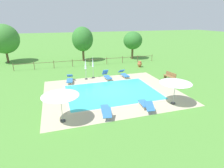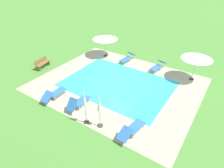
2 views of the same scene
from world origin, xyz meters
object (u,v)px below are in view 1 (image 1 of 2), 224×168
Objects in this scene: wooden_bench_lawn_side at (170,76)px; tree_far_west at (83,39)px; patio_umbrella_open_foreground at (176,81)px; sun_lounger_north_near_steps at (107,76)px; sun_lounger_north_far at (124,74)px; tree_centre at (4,39)px; tree_west_mid at (133,41)px; sun_lounger_north_end at (106,110)px; sun_lounger_south_near_corner at (70,79)px; sun_lounger_north_mid at (146,104)px; patio_umbrella_closed_row_west at (93,65)px; terracotta_urn_near_fence at (140,64)px; patio_umbrella_closed_row_mid_west at (86,66)px; patio_umbrella_open_by_bench at (60,93)px.

wooden_bench_lawn_side is 14.93m from tree_far_west.
sun_lounger_north_near_steps is at bearing 113.27° from patio_umbrella_open_foreground.
patio_umbrella_open_foreground is (1.20, -7.87, 1.57)m from sun_lounger_north_far.
tree_far_west is 11.55m from tree_centre.
sun_lounger_north_near_steps is 6.98m from wooden_bench_lawn_side.
patio_umbrella_open_foreground is 17.53m from tree_west_mid.
sun_lounger_north_end is at bearing -148.89° from wooden_bench_lawn_side.
sun_lounger_north_end is 18.22m from tree_far_west.
tree_centre is at bearing 123.56° from sun_lounger_south_near_corner.
sun_lounger_north_far is (1.30, 7.97, -0.01)m from sun_lounger_north_mid.
patio_umbrella_open_foreground is at bearing -66.73° from sun_lounger_north_near_steps.
tree_west_mid is at bearing 44.94° from patio_umbrella_closed_row_west.
patio_umbrella_open_foreground is 1.58× the size of wooden_bench_lawn_side.
tree_west_mid is at bearing 77.31° from patio_umbrella_open_foreground.
sun_lounger_south_near_corner is at bearing 166.54° from wooden_bench_lawn_side.
patio_umbrella_closed_row_west is at bearing -92.44° from tree_far_west.
sun_lounger_north_end is 8.10m from sun_lounger_south_near_corner.
patio_umbrella_closed_row_west is (-1.37, 0.88, 1.17)m from sun_lounger_north_near_steps.
wooden_bench_lawn_side is 1.87× the size of terracotta_urn_near_fence.
terracotta_urn_near_fence is at bearing -102.97° from tree_west_mid.
patio_umbrella_closed_row_west is at bearing 14.16° from patio_umbrella_closed_row_mid_west.
patio_umbrella_open_by_bench is 21.23m from tree_west_mid.
patio_umbrella_closed_row_mid_west is 0.41× the size of tree_centre.
sun_lounger_north_mid is 6.32m from patio_umbrella_open_by_bench.
tree_centre is (-13.09, 20.28, 3.21)m from sun_lounger_north_mid.
sun_lounger_north_far is at bearing -11.40° from patio_umbrella_closed_row_west.
sun_lounger_north_end is 0.85× the size of patio_umbrella_closed_row_west.
sun_lounger_north_mid is 9.31m from sun_lounger_south_near_corner.
sun_lounger_north_mid is 18.50m from tree_west_mid.
tree_west_mid reaches higher than patio_umbrella_open_by_bench.
sun_lounger_north_mid is at bearing -113.57° from terracotta_urn_near_fence.
tree_far_west is (-6.85, 6.31, 2.98)m from terracotta_urn_near_fence.
tree_west_mid is at bearing 54.06° from patio_umbrella_open_by_bench.
sun_lounger_north_end is 19.77m from tree_west_mid.
tree_centre is at bearing 134.53° from sun_lounger_north_near_steps.
tree_west_mid is (1.28, 5.55, 2.58)m from terracotta_urn_near_fence.
patio_umbrella_closed_row_mid_west reaches higher than sun_lounger_north_near_steps.
sun_lounger_south_near_corner is (-4.89, 7.92, -0.01)m from sun_lounger_north_mid.
sun_lounger_north_near_steps is at bearing 95.86° from sun_lounger_north_mid.
terracotta_urn_near_fence is at bearing 22.18° from patio_umbrella_closed_row_west.
patio_umbrella_closed_row_mid_west is at bearing 163.61° from sun_lounger_north_near_steps.
wooden_bench_lawn_side is at bearing -19.28° from patio_umbrella_closed_row_mid_west.
patio_umbrella_open_by_bench is 16.19m from terracotta_urn_near_fence.
patio_umbrella_open_foreground is at bearing -81.30° from sun_lounger_north_far.
tree_far_west is (-0.98, 10.14, 3.03)m from sun_lounger_north_near_steps.
patio_umbrella_open_foreground is at bearing -56.38° from patio_umbrella_closed_row_mid_west.
sun_lounger_north_far is 0.87× the size of patio_umbrella_closed_row_mid_west.
wooden_bench_lawn_side reaches higher than terracotta_urn_near_fence.
sun_lounger_north_far is at bearing 80.72° from sun_lounger_north_mid.
tree_west_mid is at bearing 69.71° from sun_lounger_north_mid.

